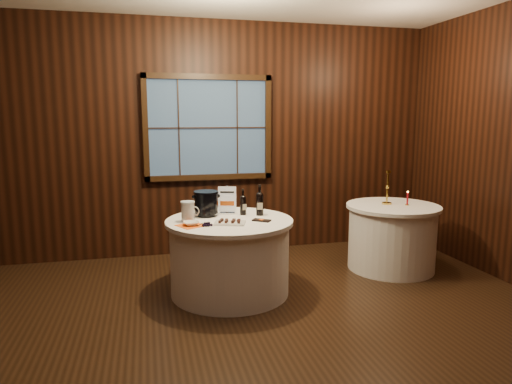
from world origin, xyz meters
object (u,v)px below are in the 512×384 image
object	(u,v)px
port_bottle_left	(243,204)
glass_pitcher	(188,211)
ice_bucket	(206,203)
brass_candlestick	(387,192)
sign_stand	(227,204)
red_candle	(407,200)
main_table	(230,256)
chocolate_plate	(230,222)
cracker_bowl	(191,223)
grape_bunch	(207,224)
side_table	(392,237)
chocolate_box	(261,220)
port_bottle_right	(260,202)

from	to	relation	value
port_bottle_left	glass_pitcher	world-z (taller)	port_bottle_left
ice_bucket	brass_candlestick	xyz separation A→B (m)	(2.16, 0.15, 0.01)
sign_stand	red_candle	distance (m)	2.12
port_bottle_left	sign_stand	bearing A→B (deg)	133.38
main_table	chocolate_plate	distance (m)	0.44
sign_stand	cracker_bowl	bearing A→B (deg)	-118.74
port_bottle_left	grape_bunch	size ratio (longest dim) A/B	1.74
chocolate_plate	side_table	bearing A→B (deg)	13.48
port_bottle_left	cracker_bowl	size ratio (longest dim) A/B	1.86
port_bottle_left	brass_candlestick	size ratio (longest dim) A/B	0.68
cracker_bowl	main_table	bearing A→B (deg)	23.61
sign_stand	red_candle	bearing A→B (deg)	14.55
grape_bunch	cracker_bowl	xyz separation A→B (m)	(-0.14, 0.06, 0.00)
main_table	port_bottle_left	xyz separation A→B (m)	(0.18, 0.19, 0.50)
port_bottle_left	grape_bunch	xyz separation A→B (m)	(-0.44, -0.42, -0.10)
ice_bucket	grape_bunch	world-z (taller)	ice_bucket
glass_pitcher	red_candle	bearing A→B (deg)	24.12
chocolate_box	cracker_bowl	bearing A→B (deg)	-140.44
grape_bunch	red_candle	distance (m)	2.45
side_table	port_bottle_right	bearing A→B (deg)	-173.88
chocolate_plate	red_candle	distance (m)	2.22
sign_stand	port_bottle_right	distance (m)	0.35
sign_stand	grape_bunch	distance (m)	0.58
side_table	sign_stand	size ratio (longest dim) A/B	3.54
sign_stand	chocolate_plate	size ratio (longest dim) A/B	0.90
cracker_bowl	glass_pitcher	bearing A→B (deg)	92.53
grape_bunch	cracker_bowl	world-z (taller)	cracker_bowl
grape_bunch	red_candle	world-z (taller)	red_candle
sign_stand	port_bottle_right	bearing A→B (deg)	-9.70
glass_pitcher	brass_candlestick	xyz separation A→B (m)	(2.36, 0.35, 0.04)
side_table	sign_stand	bearing A→B (deg)	-179.12
port_bottle_right	grape_bunch	bearing A→B (deg)	-139.12
red_candle	glass_pitcher	bearing A→B (deg)	-174.85
main_table	grape_bunch	bearing A→B (deg)	-137.79
side_table	port_bottle_right	world-z (taller)	port_bottle_right
ice_bucket	grape_bunch	xyz separation A→B (m)	(-0.05, -0.45, -0.12)
chocolate_box	grape_bunch	bearing A→B (deg)	-133.81
main_table	port_bottle_left	bearing A→B (deg)	46.35
glass_pitcher	grape_bunch	bearing A→B (deg)	-39.44
chocolate_box	cracker_bowl	xyz separation A→B (m)	(-0.70, -0.03, 0.02)
grape_bunch	glass_pitcher	bearing A→B (deg)	121.60
chocolate_plate	glass_pitcher	size ratio (longest dim) A/B	1.68
ice_bucket	grape_bunch	size ratio (longest dim) A/B	1.66
brass_candlestick	red_candle	size ratio (longest dim) A/B	2.39
port_bottle_left	ice_bucket	xyz separation A→B (m)	(-0.38, 0.03, 0.02)
brass_candlestick	chocolate_box	bearing A→B (deg)	-162.90
cracker_bowl	chocolate_box	bearing A→B (deg)	2.64
glass_pitcher	chocolate_plate	bearing A→B (deg)	-8.92
sign_stand	port_bottle_left	size ratio (longest dim) A/B	1.11
grape_bunch	ice_bucket	bearing A→B (deg)	83.18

